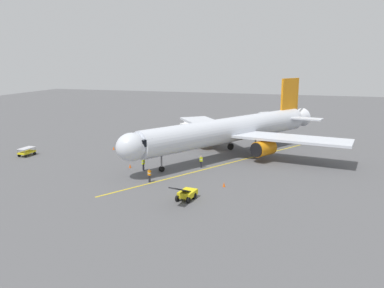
{
  "coord_description": "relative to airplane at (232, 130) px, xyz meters",
  "views": [
    {
      "loc": [
        -12.2,
        60.31,
        14.94
      ],
      "look_at": [
        3.55,
        7.83,
        3.0
      ],
      "focal_mm": 36.88,
      "sensor_mm": 36.0,
      "label": 1
    }
  ],
  "objects": [
    {
      "name": "ground_plane",
      "position": [
        0.76,
        -0.76,
        -4.0
      ],
      "size": [
        220.0,
        220.0,
        0.0
      ],
      "primitive_type": "plane",
      "color": "#565659"
    },
    {
      "name": "safety_cone_nose_left",
      "position": [
        19.52,
        1.95,
        -3.73
      ],
      "size": [
        0.32,
        0.32,
        0.55
      ],
      "primitive_type": "cone",
      "color": "#F2590F",
      "rests_on": "ground"
    },
    {
      "name": "airplane",
      "position": [
        0.0,
        0.0,
        0.0
      ],
      "size": [
        30.57,
        36.16,
        11.5
      ],
      "color": "silver",
      "rests_on": "ground"
    },
    {
      "name": "baggage_cart_near_nose",
      "position": [
        30.55,
        9.62,
        -3.35
      ],
      "size": [
        1.68,
        2.68,
        1.27
      ],
      "color": "yellow",
      "rests_on": "ground"
    },
    {
      "name": "belt_loader_rear_apron",
      "position": [
        0.73,
        21.13,
        -3.29
      ],
      "size": [
        1.89,
        4.7,
        2.32
      ],
      "color": "yellow",
      "rests_on": "ground"
    },
    {
      "name": "safety_cone_nose_right",
      "position": [
        12.06,
        11.32,
        -3.73
      ],
      "size": [
        0.32,
        0.32,
        0.55
      ],
      "primitive_type": "cone",
      "color": "#F2590F",
      "rests_on": "ground"
    },
    {
      "name": "box_truck_starboard_side",
      "position": [
        12.16,
        -19.08,
        -2.62
      ],
      "size": [
        4.56,
        4.7,
        2.62
      ],
      "color": "white",
      "rests_on": "ground"
    },
    {
      "name": "box_truck_portside",
      "position": [
        3.49,
        -15.92,
        -2.62
      ],
      "size": [
        4.79,
        4.43,
        2.62
      ],
      "color": "#9E9EA3",
      "rests_on": "ground"
    },
    {
      "name": "safety_cone_wing_port",
      "position": [
        -2.25,
        15.66,
        -3.73
      ],
      "size": [
        0.32,
        0.32,
        0.55
      ],
      "primitive_type": "cone",
      "color": "#F2590F",
      "rests_on": "ground"
    },
    {
      "name": "ground_crew_wing_walker",
      "position": [
        6.93,
        16.57,
        -3.12
      ],
      "size": [
        0.47,
        0.4,
        1.71
      ],
      "color": "#23232D",
      "rests_on": "ground"
    },
    {
      "name": "ground_crew_marshaller",
      "position": [
        9.74,
        11.98,
        -3.12
      ],
      "size": [
        0.4,
        0.47,
        1.71
      ],
      "color": "#23232D",
      "rests_on": "ground"
    },
    {
      "name": "apron_lead_in_line",
      "position": [
        0.15,
        6.24,
        -4.0
      ],
      "size": [
        21.01,
        34.29,
        0.01
      ],
      "primitive_type": "cube",
      "rotation": [
        0.0,
        0.0,
        -0.55
      ],
      "color": "yellow",
      "rests_on": "ground"
    },
    {
      "name": "ground_crew_loader",
      "position": [
        2.6,
        8.35,
        -3.12
      ],
      "size": [
        0.47,
        0.43,
        1.71
      ],
      "color": "#23232D",
      "rests_on": "ground"
    }
  ]
}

